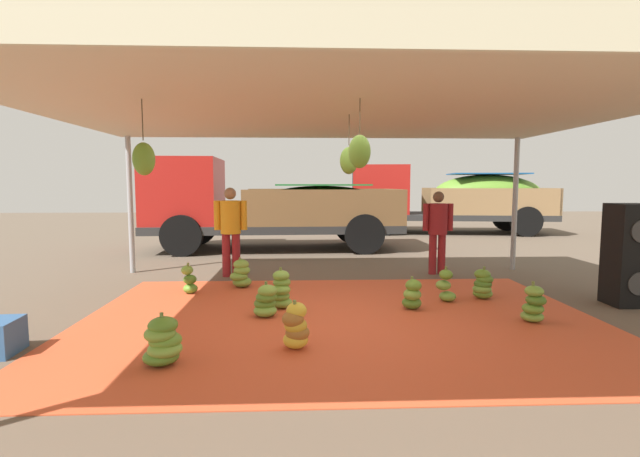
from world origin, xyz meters
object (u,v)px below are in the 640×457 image
at_px(banana_bunch_5, 163,342).
at_px(banana_bunch_3, 266,302).
at_px(worker_1, 438,226).
at_px(banana_bunch_7, 241,274).
at_px(banana_bunch_1, 281,291).
at_px(banana_bunch_9, 446,287).
at_px(banana_bunch_0, 534,305).
at_px(banana_bunch_6, 412,295).
at_px(cargo_truck_main, 263,205).
at_px(worker_0, 231,225).
at_px(banana_bunch_4, 189,280).
at_px(speaker_stack, 628,255).
at_px(banana_bunch_8, 296,327).
at_px(cargo_truck_far, 446,197).
at_px(banana_bunch_2, 483,285).

bearing_deg(banana_bunch_5, banana_bunch_3, 61.43).
bearing_deg(worker_1, banana_bunch_7, -164.13).
distance_m(banana_bunch_1, banana_bunch_9, 2.42).
height_order(banana_bunch_0, banana_bunch_3, banana_bunch_0).
distance_m(banana_bunch_6, banana_bunch_7, 2.93).
bearing_deg(cargo_truck_main, worker_0, -94.87).
height_order(banana_bunch_1, banana_bunch_4, banana_bunch_1).
relative_size(worker_0, worker_1, 1.05).
bearing_deg(banana_bunch_0, worker_1, 94.81).
bearing_deg(banana_bunch_9, banana_bunch_4, 170.44).
xyz_separation_m(banana_bunch_9, worker_1, (0.50, 2.09, 0.70)).
distance_m(worker_1, speaker_stack, 3.13).
relative_size(banana_bunch_0, banana_bunch_6, 1.13).
bearing_deg(speaker_stack, banana_bunch_0, -155.69).
bearing_deg(banana_bunch_8, worker_0, 107.78).
height_order(cargo_truck_far, speaker_stack, cargo_truck_far).
relative_size(banana_bunch_3, banana_bunch_7, 0.92).
height_order(cargo_truck_main, worker_1, cargo_truck_main).
distance_m(banana_bunch_1, speaker_stack, 4.95).
distance_m(cargo_truck_main, speaker_stack, 8.23).
height_order(banana_bunch_8, cargo_truck_main, cargo_truck_main).
xyz_separation_m(banana_bunch_2, banana_bunch_3, (-3.19, -0.80, -0.01)).
bearing_deg(banana_bunch_3, banana_bunch_0, -6.88).
bearing_deg(banana_bunch_2, banana_bunch_0, -82.73).
bearing_deg(banana_bunch_0, banana_bunch_3, 173.12).
relative_size(banana_bunch_5, banana_bunch_8, 0.97).
xyz_separation_m(banana_bunch_9, speaker_stack, (2.53, -0.28, 0.50)).
bearing_deg(banana_bunch_2, cargo_truck_main, 123.78).
bearing_deg(speaker_stack, cargo_truck_far, 86.93).
bearing_deg(banana_bunch_3, worker_0, 107.39).
xyz_separation_m(banana_bunch_2, speaker_stack, (1.92, -0.41, 0.51)).
relative_size(banana_bunch_1, speaker_stack, 0.40).
bearing_deg(worker_0, banana_bunch_3, -72.61).
bearing_deg(cargo_truck_main, banana_bunch_5, -92.35).
bearing_deg(banana_bunch_3, cargo_truck_main, 94.76).
relative_size(banana_bunch_2, banana_bunch_8, 0.94).
distance_m(banana_bunch_3, banana_bunch_5, 1.79).
relative_size(banana_bunch_6, worker_0, 0.27).
height_order(banana_bunch_3, banana_bunch_5, banana_bunch_5).
relative_size(banana_bunch_7, cargo_truck_far, 0.07).
height_order(banana_bunch_6, cargo_truck_main, cargo_truck_main).
xyz_separation_m(banana_bunch_0, banana_bunch_7, (-3.89, 2.14, 0.00)).
bearing_deg(banana_bunch_2, banana_bunch_4, 173.41).
distance_m(banana_bunch_5, banana_bunch_8, 1.31).
bearing_deg(banana_bunch_1, banana_bunch_2, 7.83).
bearing_deg(banana_bunch_7, speaker_stack, -13.34).
distance_m(banana_bunch_0, cargo_truck_far, 10.98).
distance_m(banana_bunch_3, banana_bunch_7, 1.82).
distance_m(banana_bunch_7, cargo_truck_far, 10.60).
xyz_separation_m(banana_bunch_0, banana_bunch_4, (-4.65, 1.73, -0.01)).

